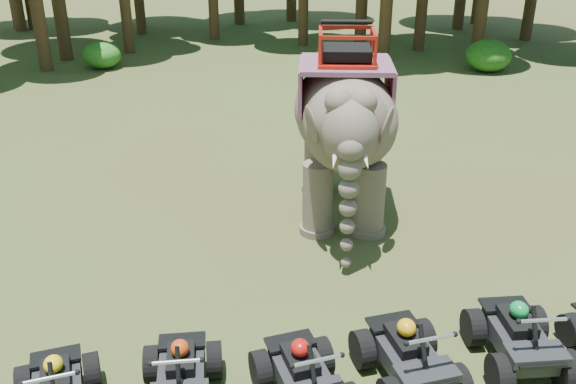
# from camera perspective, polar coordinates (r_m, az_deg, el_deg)

# --- Properties ---
(ground) EXTENTS (110.00, 110.00, 0.00)m
(ground) POSITION_cam_1_polar(r_m,az_deg,el_deg) (12.39, 0.93, -10.34)
(ground) COLOR #47381E
(ground) RESTS_ON ground
(elephant) EXTENTS (3.42, 5.75, 4.52)m
(elephant) POSITION_cam_1_polar(r_m,az_deg,el_deg) (15.11, 5.00, 6.01)
(elephant) COLOR brown
(elephant) RESTS_ON ground
(atv_1) EXTENTS (1.33, 1.77, 1.26)m
(atv_1) POSITION_cam_1_polar(r_m,az_deg,el_deg) (10.23, -9.52, -15.21)
(atv_1) COLOR black
(atv_1) RESTS_ON ground
(atv_2) EXTENTS (1.53, 1.93, 1.30)m
(atv_2) POSITION_cam_1_polar(r_m,az_deg,el_deg) (10.06, 1.38, -15.43)
(atv_2) COLOR black
(atv_2) RESTS_ON ground
(atv_3) EXTENTS (1.53, 1.97, 1.36)m
(atv_3) POSITION_cam_1_polar(r_m,az_deg,el_deg) (10.55, 10.75, -13.50)
(atv_3) COLOR black
(atv_3) RESTS_ON ground
(atv_4) EXTENTS (1.48, 1.94, 1.37)m
(atv_4) POSITION_cam_1_polar(r_m,az_deg,el_deg) (11.39, 19.97, -11.46)
(atv_4) COLOR black
(atv_4) RESTS_ON ground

